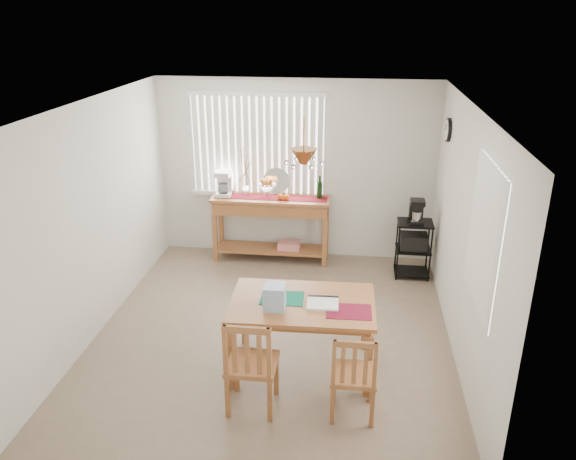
# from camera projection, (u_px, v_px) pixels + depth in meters

# --- Properties ---
(ground) EXTENTS (4.00, 4.50, 0.01)m
(ground) POSITION_uv_depth(u_px,v_px,m) (274.00, 331.00, 6.51)
(ground) COLOR #8B755E
(room_shell) EXTENTS (4.20, 4.70, 2.70)m
(room_shell) POSITION_uv_depth(u_px,v_px,m) (273.00, 192.00, 5.89)
(room_shell) COLOR silver
(room_shell) RESTS_ON ground
(sideboard) EXTENTS (1.70, 0.48, 0.96)m
(sideboard) POSITION_uv_depth(u_px,v_px,m) (272.00, 213.00, 8.11)
(sideboard) COLOR #A36537
(sideboard) RESTS_ON ground
(sideboard_items) EXTENTS (1.62, 0.41, 0.73)m
(sideboard_items) POSITION_uv_depth(u_px,v_px,m) (251.00, 186.00, 8.01)
(sideboard_items) COLOR maroon
(sideboard_items) RESTS_ON sideboard
(wire_cart) EXTENTS (0.47, 0.38, 0.80)m
(wire_cart) POSITION_uv_depth(u_px,v_px,m) (414.00, 244.00, 7.67)
(wire_cart) COLOR black
(wire_cart) RESTS_ON ground
(cart_items) EXTENTS (0.19, 0.23, 0.33)m
(cart_items) POSITION_uv_depth(u_px,v_px,m) (416.00, 211.00, 7.51)
(cart_items) COLOR black
(cart_items) RESTS_ON wire_cart
(dining_table) EXTENTS (1.46, 0.97, 0.77)m
(dining_table) POSITION_uv_depth(u_px,v_px,m) (302.00, 309.00, 5.61)
(dining_table) COLOR #A36537
(dining_table) RESTS_ON ground
(table_items) EXTENTS (1.11, 0.51, 0.25)m
(table_items) POSITION_uv_depth(u_px,v_px,m) (287.00, 299.00, 5.44)
(table_items) COLOR #147155
(table_items) RESTS_ON dining_table
(chair_left) EXTENTS (0.45, 0.45, 0.98)m
(chair_left) POSITION_uv_depth(u_px,v_px,m) (251.00, 365.00, 5.08)
(chair_left) COLOR #A36537
(chair_left) RESTS_ON ground
(chair_right) EXTENTS (0.41, 0.41, 0.88)m
(chair_right) POSITION_uv_depth(u_px,v_px,m) (353.00, 376.00, 5.01)
(chair_right) COLOR #A36537
(chair_right) RESTS_ON ground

